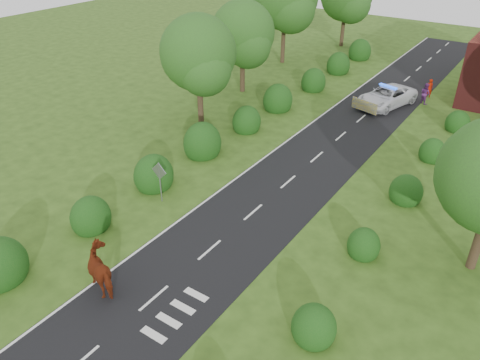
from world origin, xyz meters
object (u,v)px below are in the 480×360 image
Objects in this scene: pedestrian_red at (429,88)px; pedestrian_purple at (425,93)px; police_van at (386,97)px; cow at (105,272)px; road_sign at (160,176)px.

pedestrian_purple reaches higher than pedestrian_red.
pedestrian_purple is (0.12, -1.74, 0.06)m from pedestrian_red.
pedestrian_red is (2.43, 4.15, 0.01)m from police_van.
cow reaches higher than pedestrian_red.
pedestrian_purple is at bearing 71.37° from road_sign.
road_sign is at bearing -144.04° from cow.
pedestrian_purple is (2.55, 2.42, 0.07)m from police_van.
pedestrian_red is at bearing -175.86° from cow.
pedestrian_purple is (8.17, 24.24, -0.76)m from road_sign.
police_van is at bearing 77.24° from pedestrian_purple.
pedestrian_purple reaches higher than cow.
pedestrian_red is at bearing -52.32° from pedestrian_purple.
road_sign is 1.41× the size of pedestrian_purple.
cow is at bearing -79.49° from police_van.
pedestrian_red is at bearing 75.88° from police_van.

